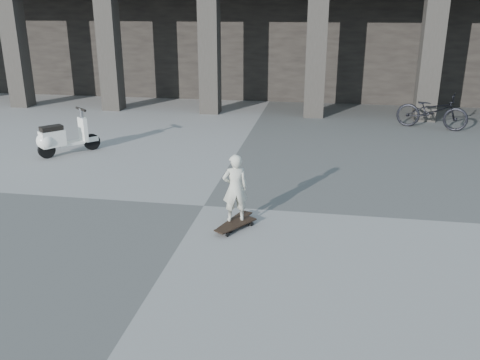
% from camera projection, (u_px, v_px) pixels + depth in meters
% --- Properties ---
extents(ground, '(90.00, 90.00, 0.00)m').
position_uv_depth(ground, '(204.00, 206.00, 9.60)').
color(ground, '#50504D').
rests_on(ground, ground).
extents(colonnade, '(28.00, 8.82, 6.00)m').
position_uv_depth(colonnade, '(278.00, 18.00, 21.42)').
color(colonnade, black).
rests_on(colonnade, ground).
extents(longboard, '(0.49, 0.92, 0.09)m').
position_uv_depth(longboard, '(235.00, 221.00, 8.75)').
color(longboard, black).
rests_on(longboard, ground).
extents(skateboard_spare, '(0.64, 0.81, 0.10)m').
position_uv_depth(skateboard_spare, '(236.00, 225.00, 8.57)').
color(skateboard_spare, black).
rests_on(skateboard_spare, ground).
extents(child, '(0.50, 0.41, 1.18)m').
position_uv_depth(child, '(235.00, 188.00, 8.55)').
color(child, beige).
rests_on(child, longboard).
extents(scooter, '(1.16, 1.32, 1.13)m').
position_uv_depth(scooter, '(58.00, 138.00, 12.61)').
color(scooter, black).
rests_on(scooter, ground).
extents(bicycle, '(2.20, 1.32, 1.09)m').
position_uv_depth(bicycle, '(432.00, 111.00, 15.37)').
color(bicycle, black).
rests_on(bicycle, ground).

